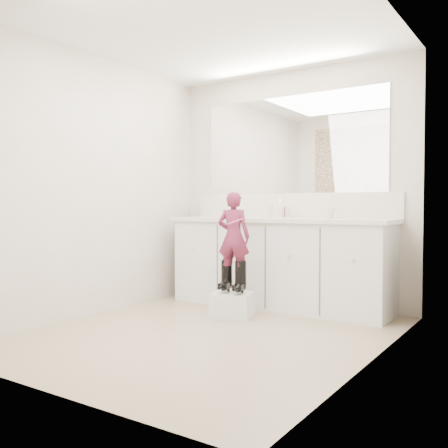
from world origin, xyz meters
The scene contains 19 objects.
floor centered at (0.00, 0.00, 0.00)m, with size 3.00×3.00×0.00m, color #876E58.
ceiling centered at (0.00, 0.00, 2.40)m, with size 3.00×3.00×0.00m, color white.
wall_back centered at (0.00, 1.50, 1.20)m, with size 2.60×2.60×0.00m, color #BCB2A1.
wall_front centered at (0.00, -1.50, 1.20)m, with size 2.60×2.60×0.00m, color #BCB2A1.
wall_left centered at (-1.30, 0.00, 1.20)m, with size 3.00×3.00×0.00m, color #BCB2A1.
wall_right centered at (1.30, 0.00, 1.20)m, with size 3.00×3.00×0.00m, color #BCB2A1.
vanity_cabinet centered at (0.00, 1.23, 0.42)m, with size 2.20×0.55×0.85m, color silver.
countertop centered at (0.00, 1.21, 0.87)m, with size 2.28×0.58×0.04m, color beige.
backsplash centered at (0.00, 1.49, 1.02)m, with size 2.28×0.03×0.25m, color beige.
mirror centered at (0.00, 1.49, 1.64)m, with size 2.00×0.02×1.00m, color white.
dot_panel centered at (0.00, -1.49, 1.65)m, with size 2.00×0.01×1.20m, color #472819.
faucet centered at (0.00, 1.38, 0.94)m, with size 0.08×0.08×0.10m, color silver.
cup centered at (0.50, 1.29, 0.94)m, with size 0.11×0.11×0.11m, color beige.
soap_bottle centered at (-0.14, 1.23, 0.99)m, with size 0.09×0.09×0.19m, color beige.
step_stool centered at (-0.14, 0.59, 0.11)m, with size 0.35×0.29×0.22m, color silver.
boot_left centered at (-0.22, 0.61, 0.37)m, with size 0.11×0.19×0.29m, color black, non-canonical shape.
boot_right centered at (-0.07, 0.61, 0.37)m, with size 0.11×0.19×0.29m, color black, non-canonical shape.
toddler centered at (-0.14, 0.61, 0.73)m, with size 0.30×0.20×0.82m, color #AA3463.
toothbrush centered at (-0.07, 0.53, 0.87)m, with size 0.01×0.01×0.14m, color #D0519A.
Camera 1 is at (2.27, -3.19, 1.00)m, focal length 40.00 mm.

